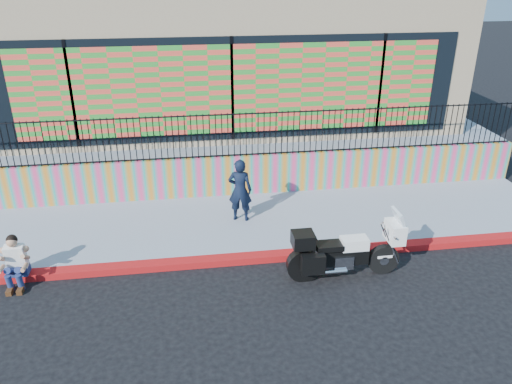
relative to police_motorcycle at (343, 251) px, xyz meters
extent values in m
plane|color=black|center=(-1.73, 0.85, -0.61)|extent=(90.00, 90.00, 0.00)
cube|color=#A2160B|center=(-1.73, 0.85, -0.54)|extent=(16.00, 0.30, 0.15)
cube|color=#868FA1|center=(-1.73, 2.50, -0.54)|extent=(16.00, 3.00, 0.15)
cube|color=#EE3E7B|center=(-1.73, 4.10, 0.09)|extent=(16.00, 0.20, 1.10)
cube|color=#868FA1|center=(-1.73, 9.20, 0.01)|extent=(16.00, 10.00, 1.25)
cube|color=tan|center=(-1.73, 9.00, 2.64)|extent=(14.00, 8.00, 4.00)
cube|color=black|center=(-1.73, 4.98, 2.24)|extent=(12.60, 0.04, 2.80)
cube|color=#FA4B37|center=(-1.73, 4.95, 2.24)|extent=(11.48, 0.02, 2.40)
cylinder|color=black|center=(0.89, 0.00, -0.28)|extent=(0.66, 0.14, 0.66)
cylinder|color=black|center=(-0.80, 0.00, -0.28)|extent=(0.66, 0.14, 0.66)
cube|color=black|center=(0.05, 0.00, -0.12)|extent=(0.95, 0.28, 0.34)
cube|color=silver|center=(0.00, 0.00, -0.21)|extent=(0.40, 0.34, 0.30)
cube|color=white|center=(0.23, 0.00, 0.16)|extent=(0.55, 0.32, 0.24)
cube|color=black|center=(-0.30, 0.00, 0.14)|extent=(0.55, 0.34, 0.12)
cube|color=white|center=(1.07, 0.00, 0.36)|extent=(0.30, 0.52, 0.42)
cube|color=silver|center=(1.11, 0.00, 0.68)|extent=(0.18, 0.46, 0.34)
cube|color=black|center=(-0.85, 0.00, 0.33)|extent=(0.44, 0.42, 0.30)
cube|color=black|center=(-0.70, -0.30, -0.07)|extent=(0.48, 0.18, 0.40)
cube|color=black|center=(-0.70, 0.30, -0.07)|extent=(0.48, 0.18, 0.40)
cube|color=white|center=(0.89, 0.00, -0.18)|extent=(0.32, 0.16, 0.06)
imported|color=black|center=(-1.82, 2.56, 0.33)|extent=(0.66, 0.52, 1.59)
cube|color=navy|center=(-6.60, 0.82, -0.37)|extent=(0.36, 0.28, 0.18)
cube|color=white|center=(-6.60, 0.78, -0.02)|extent=(0.38, 0.27, 0.54)
sphere|color=tan|center=(-6.60, 0.74, 0.34)|extent=(0.21, 0.21, 0.21)
cube|color=#472814|center=(-6.70, 0.38, -0.56)|extent=(0.11, 0.26, 0.10)
cube|color=#472814|center=(-6.50, 0.38, -0.56)|extent=(0.11, 0.26, 0.10)
camera|label=1|loc=(-3.03, -8.42, 5.37)|focal=35.00mm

